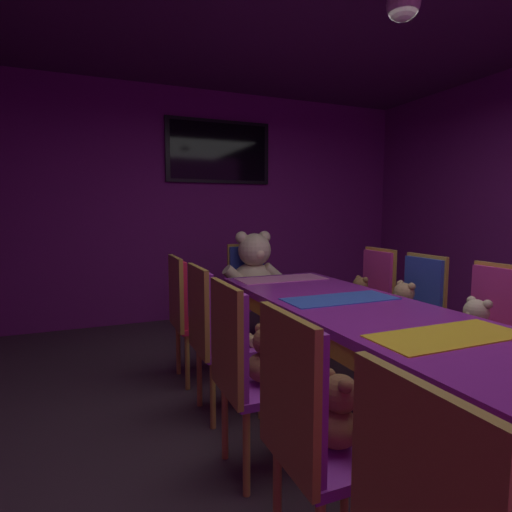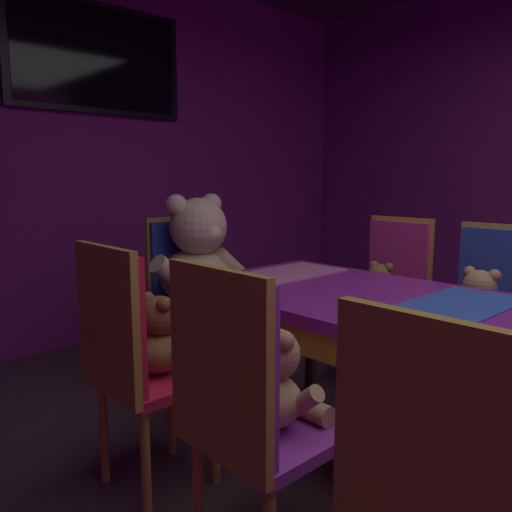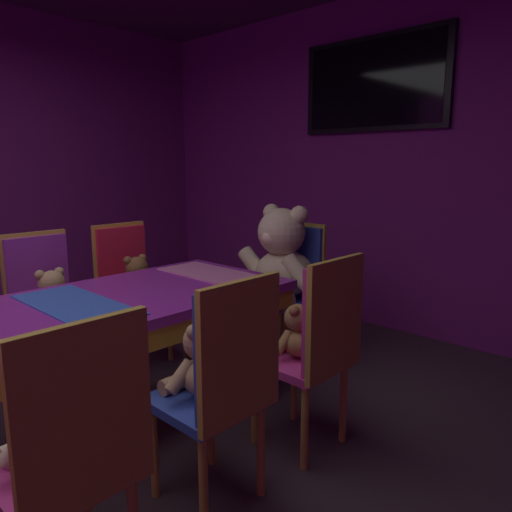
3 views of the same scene
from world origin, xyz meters
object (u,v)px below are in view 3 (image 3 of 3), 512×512
chair_left_3 (43,294)px  throne_chair (295,276)px  teddy_right_3 (202,363)px  chair_right_4 (321,337)px  chair_right_3 (227,374)px  teddy_left_4 (138,281)px  chair_left_4 (127,278)px  teddy_left_3 (53,299)px  chair_right_2 (74,443)px  teddy_right_2 (52,425)px  wall_tv (374,84)px  king_teddy_bear (280,260)px  teddy_right_4 (297,334)px

chair_left_3 → throne_chair: bearing=60.2°
teddy_right_3 → chair_right_4: 0.61m
chair_left_3 → chair_right_3: 1.70m
teddy_left_4 → teddy_right_3: size_ratio=0.98×
chair_left_4 → chair_right_4: bearing=-1.0°
teddy_left_3 → teddy_right_3: size_ratio=0.99×
chair_right_2 → teddy_right_2: bearing=-0.0°
teddy_left_4 → chair_left_3: bearing=-102.1°
chair_left_4 → teddy_left_4: chair_left_4 is taller
chair_right_4 → wall_tv: wall_tv is taller
chair_right_3 → king_teddy_bear: 1.58m
teddy_left_3 → chair_right_3: size_ratio=0.34×
chair_left_4 → chair_right_3: bearing=-19.9°
chair_right_4 → throne_chair: size_ratio=1.00×
king_teddy_bear → chair_left_3: bearing=-32.9°
teddy_right_2 → king_teddy_bear: 2.09m
chair_left_3 → king_teddy_bear: (0.85, 1.31, 0.15)m
chair_right_4 → throne_chair: bearing=-45.7°
teddy_right_4 → throne_chair: 1.16m
teddy_left_3 → teddy_right_2: (1.43, -0.64, -0.00)m
chair_right_4 → teddy_right_3: bearing=73.7°
teddy_right_2 → teddy_left_3: bearing=-24.3°
teddy_right_2 → wall_tv: bearing=-76.8°
chair_left_3 → teddy_right_2: chair_left_3 is taller
wall_tv → throne_chair: bearing=-90.0°
chair_left_4 → teddy_right_2: 2.02m
teddy_left_3 → chair_right_2: bearing=-22.3°
teddy_right_2 → teddy_right_3: 0.64m
king_teddy_bear → chair_right_3: bearing=32.9°
chair_right_3 → throne_chair: (-0.85, 1.49, 0.00)m
chair_left_4 → chair_right_2: (1.74, -1.25, 0.00)m
teddy_right_4 → king_teddy_bear: (-0.74, 0.73, 0.16)m
teddy_left_3 → teddy_left_4: bearing=91.4°
teddy_right_4 → throne_chair: (-0.74, 0.90, 0.02)m
teddy_right_3 → teddy_right_4: (0.03, 0.59, -0.02)m
chair_left_3 → chair_right_2: 1.84m
chair_right_2 → throne_chair: (-0.87, 2.12, 0.00)m
teddy_right_4 → wall_tv: bearing=-68.7°
chair_left_3 → throne_chair: size_ratio=1.00×
chair_left_3 → teddy_left_4: size_ratio=2.92×
chair_right_4 → king_teddy_bear: (-0.88, 0.73, 0.15)m
teddy_right_4 → throne_chair: bearing=-50.7°
wall_tv → king_teddy_bear: bearing=-90.0°
chair_right_4 → king_teddy_bear: 1.15m
wall_tv → chair_left_4: bearing=-114.9°
teddy_left_4 → chair_right_2: size_ratio=0.34×
teddy_left_3 → teddy_right_4: size_ratio=1.15×
chair_left_3 → chair_left_4: (-0.02, 0.61, 0.00)m
throne_chair → wall_tv: size_ratio=0.75×
chair_left_3 → teddy_right_2: size_ratio=2.94×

